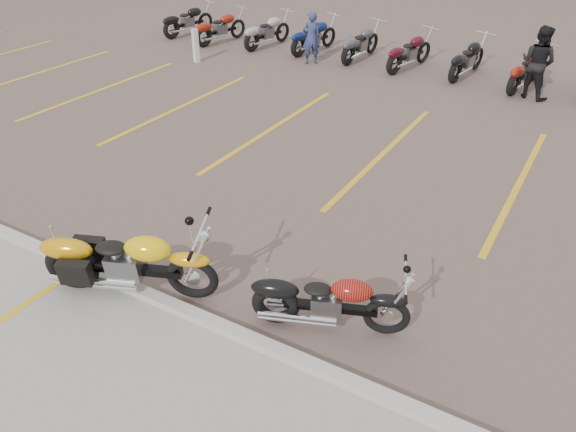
# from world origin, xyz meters

# --- Properties ---
(ground) EXTENTS (100.00, 100.00, 0.00)m
(ground) POSITION_xyz_m (0.00, 0.00, 0.00)
(ground) COLOR brown
(ground) RESTS_ON ground
(curb) EXTENTS (60.00, 0.18, 0.12)m
(curb) POSITION_xyz_m (0.00, -2.00, 0.06)
(curb) COLOR #ADAAA3
(curb) RESTS_ON ground
(parking_stripes) EXTENTS (38.00, 5.50, 0.01)m
(parking_stripes) POSITION_xyz_m (0.00, 4.00, 0.00)
(parking_stripes) COLOR gold
(parking_stripes) RESTS_ON ground
(yellow_cruiser) EXTENTS (2.31, 1.06, 1.00)m
(yellow_cruiser) POSITION_xyz_m (-1.28, -2.00, 0.50)
(yellow_cruiser) COLOR black
(yellow_cruiser) RESTS_ON ground
(flame_cruiser) EXTENTS (1.90, 0.83, 0.82)m
(flame_cruiser) POSITION_xyz_m (1.36, -1.27, 0.41)
(flame_cruiser) COLOR black
(flame_cruiser) RESTS_ON ground
(person_a) EXTENTS (0.66, 0.65, 1.53)m
(person_a) POSITION_xyz_m (-4.42, 8.97, 0.77)
(person_a) COLOR navy
(person_a) RESTS_ON ground
(person_b) EXTENTS (1.06, 0.94, 1.82)m
(person_b) POSITION_xyz_m (1.96, 9.16, 0.91)
(person_b) COLOR black
(person_b) RESTS_ON ground
(bollard) EXTENTS (0.19, 0.19, 1.00)m
(bollard) POSITION_xyz_m (-7.50, 7.29, 0.50)
(bollard) COLOR silver
(bollard) RESTS_ON ground
(bg_bike_row) EXTENTS (15.77, 2.07, 1.10)m
(bg_bike_row) POSITION_xyz_m (-2.49, 9.83, 0.55)
(bg_bike_row) COLOR black
(bg_bike_row) RESTS_ON ground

